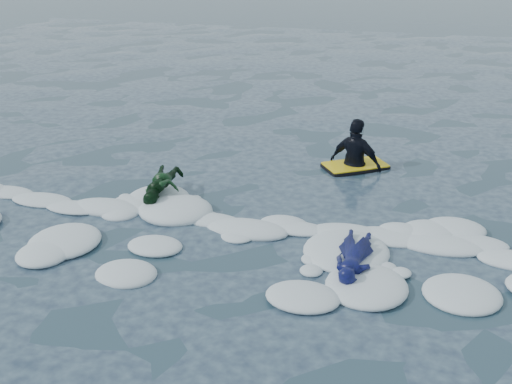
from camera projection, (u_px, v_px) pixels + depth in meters
ground at (188, 266)px, 9.14m from camera, size 120.00×120.00×0.00m
foam_band at (212, 234)px, 10.06m from camera, size 12.00×3.10×0.30m
prone_woman_unit at (354, 259)px, 8.95m from camera, size 0.78×1.50×0.36m
prone_child_unit at (163, 188)px, 11.12m from camera, size 0.80×1.34×0.50m
waiting_rider_unit at (355, 165)px, 12.65m from camera, size 1.41×1.26×1.86m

